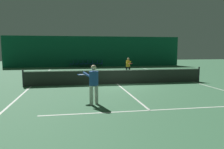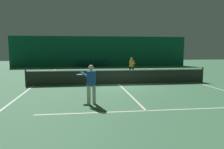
{
  "view_description": "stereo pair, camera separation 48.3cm",
  "coord_description": "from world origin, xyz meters",
  "px_view_note": "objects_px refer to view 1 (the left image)",
  "views": [
    {
      "loc": [
        -2.82,
        -14.15,
        2.34
      ],
      "look_at": [
        -0.81,
        -2.64,
        0.96
      ],
      "focal_mm": 35.0,
      "sensor_mm": 36.0,
      "label": 1
    },
    {
      "loc": [
        -2.35,
        -14.22,
        2.34
      ],
      "look_at": [
        -0.81,
        -2.64,
        0.96
      ],
      "focal_mm": 35.0,
      "sensor_mm": 36.0,
      "label": 2
    }
  ],
  "objects_px": {
    "player_far": "(128,65)",
    "courtside_chair_5": "(96,63)",
    "courtside_chair_0": "(72,63)",
    "courtside_chair_3": "(87,63)",
    "player_near": "(93,81)",
    "tennis_net": "(117,76)",
    "courtside_chair_4": "(92,63)",
    "courtside_chair_1": "(77,63)",
    "courtside_chair_2": "(82,63)",
    "courtside_chair_6": "(101,63)"
  },
  "relations": [
    {
      "from": "player_near",
      "to": "tennis_net",
      "type": "bearing_deg",
      "value": -51.49
    },
    {
      "from": "courtside_chair_4",
      "to": "player_far",
      "type": "bearing_deg",
      "value": 14.18
    },
    {
      "from": "tennis_net",
      "to": "courtside_chair_3",
      "type": "distance_m",
      "value": 14.06
    },
    {
      "from": "tennis_net",
      "to": "courtside_chair_2",
      "type": "bearing_deg",
      "value": 97.3
    },
    {
      "from": "player_near",
      "to": "courtside_chair_2",
      "type": "xyz_separation_m",
      "value": [
        0.25,
        19.1,
        -0.49
      ]
    },
    {
      "from": "tennis_net",
      "to": "courtside_chair_4",
      "type": "height_order",
      "value": "tennis_net"
    },
    {
      "from": "player_far",
      "to": "courtside_chair_1",
      "type": "height_order",
      "value": "player_far"
    },
    {
      "from": "player_near",
      "to": "courtside_chair_2",
      "type": "distance_m",
      "value": 19.11
    },
    {
      "from": "tennis_net",
      "to": "player_near",
      "type": "height_order",
      "value": "player_near"
    },
    {
      "from": "player_far",
      "to": "courtside_chair_5",
      "type": "relative_size",
      "value": 1.87
    },
    {
      "from": "courtside_chair_0",
      "to": "courtside_chair_3",
      "type": "xyz_separation_m",
      "value": [
        1.84,
        0.0,
        0.0
      ]
    },
    {
      "from": "courtside_chair_6",
      "to": "player_far",
      "type": "bearing_deg",
      "value": 7.11
    },
    {
      "from": "courtside_chair_0",
      "to": "courtside_chair_1",
      "type": "height_order",
      "value": "same"
    },
    {
      "from": "player_far",
      "to": "courtside_chair_4",
      "type": "height_order",
      "value": "player_far"
    },
    {
      "from": "tennis_net",
      "to": "courtside_chair_3",
      "type": "height_order",
      "value": "tennis_net"
    },
    {
      "from": "courtside_chair_6",
      "to": "courtside_chair_3",
      "type": "bearing_deg",
      "value": -90.0
    },
    {
      "from": "courtside_chair_1",
      "to": "player_far",
      "type": "bearing_deg",
      "value": 23.96
    },
    {
      "from": "player_near",
      "to": "courtside_chair_6",
      "type": "xyz_separation_m",
      "value": [
        2.7,
        19.1,
        -0.49
      ]
    },
    {
      "from": "courtside_chair_2",
      "to": "courtside_chair_1",
      "type": "bearing_deg",
      "value": -90.0
    },
    {
      "from": "courtside_chair_1",
      "to": "courtside_chair_5",
      "type": "height_order",
      "value": "same"
    },
    {
      "from": "courtside_chair_0",
      "to": "courtside_chair_1",
      "type": "bearing_deg",
      "value": 90.0
    },
    {
      "from": "courtside_chair_1",
      "to": "courtside_chair_6",
      "type": "relative_size",
      "value": 1.0
    },
    {
      "from": "player_near",
      "to": "courtside_chair_1",
      "type": "height_order",
      "value": "player_near"
    },
    {
      "from": "player_near",
      "to": "courtside_chair_4",
      "type": "distance_m",
      "value": 19.17
    },
    {
      "from": "courtside_chair_4",
      "to": "courtside_chair_5",
      "type": "relative_size",
      "value": 1.0
    },
    {
      "from": "courtside_chair_4",
      "to": "courtside_chair_5",
      "type": "distance_m",
      "value": 0.61
    },
    {
      "from": "player_near",
      "to": "courtside_chair_5",
      "type": "distance_m",
      "value": 19.22
    },
    {
      "from": "courtside_chair_0",
      "to": "courtside_chair_5",
      "type": "xyz_separation_m",
      "value": [
        3.07,
        0.0,
        0.0
      ]
    },
    {
      "from": "courtside_chair_0",
      "to": "courtside_chair_2",
      "type": "xyz_separation_m",
      "value": [
        1.23,
        0.0,
        0.0
      ]
    },
    {
      "from": "player_near",
      "to": "player_far",
      "type": "distance_m",
      "value": 10.27
    },
    {
      "from": "tennis_net",
      "to": "courtside_chair_0",
      "type": "distance_m",
      "value": 14.33
    },
    {
      "from": "tennis_net",
      "to": "courtside_chair_1",
      "type": "height_order",
      "value": "tennis_net"
    },
    {
      "from": "player_far",
      "to": "courtside_chair_1",
      "type": "xyz_separation_m",
      "value": [
        -4.27,
        9.6,
        -0.43
      ]
    },
    {
      "from": "courtside_chair_4",
      "to": "courtside_chair_6",
      "type": "relative_size",
      "value": 1.0
    },
    {
      "from": "courtside_chair_5",
      "to": "courtside_chair_6",
      "type": "relative_size",
      "value": 1.0
    },
    {
      "from": "tennis_net",
      "to": "courtside_chair_0",
      "type": "bearing_deg",
      "value": 102.18
    },
    {
      "from": "player_far",
      "to": "courtside_chair_5",
      "type": "distance_m",
      "value": 9.78
    },
    {
      "from": "courtside_chair_4",
      "to": "tennis_net",
      "type": "bearing_deg",
      "value": 2.31
    },
    {
      "from": "player_far",
      "to": "courtside_chair_6",
      "type": "distance_m",
      "value": 9.69
    },
    {
      "from": "courtside_chair_6",
      "to": "player_near",
      "type": "bearing_deg",
      "value": -8.06
    },
    {
      "from": "player_near",
      "to": "courtside_chair_5",
      "type": "xyz_separation_m",
      "value": [
        2.09,
        19.1,
        -0.49
      ]
    },
    {
      "from": "player_near",
      "to": "courtside_chair_0",
      "type": "height_order",
      "value": "player_near"
    },
    {
      "from": "player_far",
      "to": "courtside_chair_5",
      "type": "xyz_separation_m",
      "value": [
        -1.81,
        9.6,
        -0.43
      ]
    },
    {
      "from": "player_far",
      "to": "courtside_chair_6",
      "type": "bearing_deg",
      "value": -170.16
    },
    {
      "from": "tennis_net",
      "to": "player_far",
      "type": "xyz_separation_m",
      "value": [
        1.86,
        4.4,
        0.41
      ]
    },
    {
      "from": "courtside_chair_0",
      "to": "courtside_chair_3",
      "type": "relative_size",
      "value": 1.0
    },
    {
      "from": "tennis_net",
      "to": "courtside_chair_2",
      "type": "relative_size",
      "value": 14.29
    },
    {
      "from": "player_far",
      "to": "player_near",
      "type": "bearing_deg",
      "value": -19.6
    },
    {
      "from": "player_far",
      "to": "courtside_chair_0",
      "type": "bearing_deg",
      "value": -150.32
    },
    {
      "from": "player_near",
      "to": "courtside_chair_0",
      "type": "distance_m",
      "value": 19.14
    }
  ]
}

